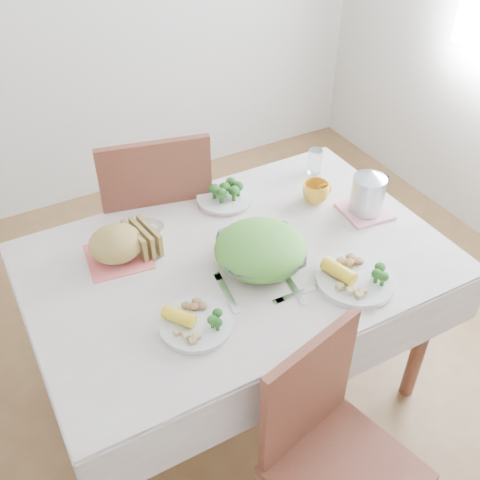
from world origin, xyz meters
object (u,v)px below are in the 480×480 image
salad_bowl (260,255)px  dinner_plate_right (355,280)px  chair_near (347,469)px  dining_table (238,328)px  chair_far (157,229)px  yellow_mug (316,192)px  electric_kettle (369,188)px  dinner_plate_left (196,324)px

salad_bowl → dinner_plate_right: bearing=-45.9°
chair_near → dinner_plate_right: bearing=39.9°
dining_table → chair_near: size_ratio=1.56×
chair_far → yellow_mug: size_ratio=9.53×
electric_kettle → dinner_plate_right: bearing=-119.2°
dinner_plate_left → yellow_mug: bearing=28.1°
dining_table → dinner_plate_left: bearing=-140.2°
dining_table → dinner_plate_left: size_ratio=5.85×
dinner_plate_left → dinner_plate_right: bearing=-8.1°
salad_bowl → yellow_mug: 0.46m
dinner_plate_right → dining_table: bearing=133.1°
dining_table → dinner_plate_left: 0.54m
dining_table → dinner_plate_right: size_ratio=5.05×
dining_table → chair_far: chair_far is taller
salad_bowl → electric_kettle: (0.52, 0.06, 0.08)m
chair_near → salad_bowl: (0.08, 0.67, 0.33)m
dinner_plate_left → electric_kettle: (0.86, 0.22, 0.11)m
dinner_plate_left → yellow_mug: (0.73, 0.39, 0.03)m
dinner_plate_left → dining_table: bearing=39.8°
dining_table → electric_kettle: bearing=-0.7°
chair_far → dinner_plate_right: (0.37, -0.98, 0.31)m
dinner_plate_right → chair_far: bearing=110.6°
dinner_plate_right → electric_kettle: 0.43m
dinner_plate_left → dinner_plate_right: dinner_plate_right is taller
chair_near → salad_bowl: size_ratio=2.90×
dinner_plate_left → yellow_mug: size_ratio=2.19×
dinner_plate_left → dinner_plate_right: 0.58m
chair_far → yellow_mug: chair_far is taller
dinner_plate_right → yellow_mug: (0.16, 0.47, 0.03)m
chair_near → yellow_mug: bearing=48.5°
dinner_plate_right → yellow_mug: yellow_mug is taller
dining_table → yellow_mug: (0.45, 0.16, 0.43)m
chair_near → salad_bowl: bearing=69.8°
chair_far → salad_bowl: size_ratio=3.37×
dining_table → salad_bowl: 0.43m
chair_far → dinner_plate_left: 0.97m
chair_near → yellow_mug: chair_near is taller
salad_bowl → electric_kettle: 0.53m
yellow_mug → chair_near: bearing=-117.7°
dining_table → dinner_plate_right: (0.29, -0.31, 0.40)m
chair_near → chair_far: size_ratio=0.86×
dinner_plate_right → electric_kettle: bearing=46.9°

